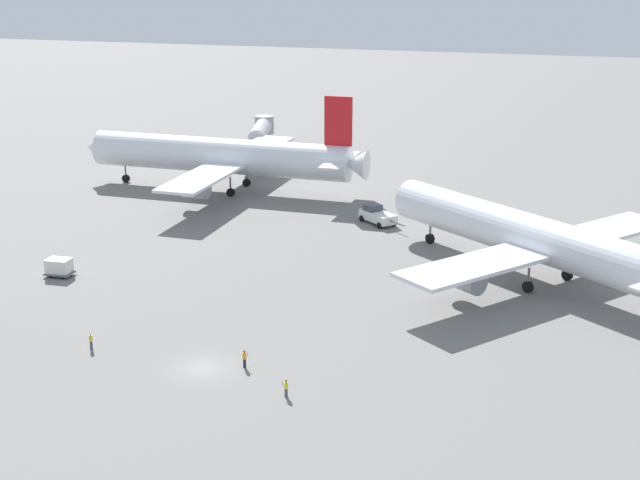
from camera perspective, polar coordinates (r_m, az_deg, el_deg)
ground_plane at (r=83.62m, az=-7.52°, el=-8.15°), size 600.00×600.00×0.00m
airliner_at_gate_left at (r=145.48m, az=-6.29°, el=5.35°), size 48.99×43.07×16.16m
airliner_being_pushed at (r=106.20m, az=13.49°, el=0.11°), size 41.36×36.39×16.51m
pushback_tug at (r=127.19m, az=3.68°, el=1.60°), size 7.92×6.96×2.89m
gse_container_dolly_flat at (r=110.15m, az=-16.37°, el=-1.66°), size 3.34×2.40×2.15m
ground_crew_marshaller_foreground at (r=83.02m, az=-4.86°, el=-7.56°), size 0.47×0.36×1.73m
ground_crew_wing_walker_right at (r=89.22m, az=-14.46°, el=-6.27°), size 0.36×0.48×1.67m
ground_crew_ramp_agent_by_cones at (r=77.60m, az=-2.19°, el=-9.45°), size 0.50×0.36×1.60m
jet_bridge at (r=173.98m, az=-3.77°, el=7.06°), size 7.32×16.50×6.34m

